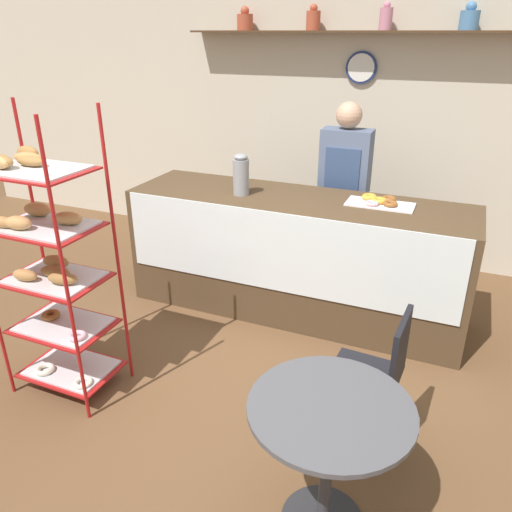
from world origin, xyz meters
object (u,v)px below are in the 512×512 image
cafe_table (329,437)px  donut_tray_counter (380,202)px  pastry_rack (48,260)px  cafe_chair (380,369)px  coffee_carafe (241,175)px  person_worker (344,189)px

cafe_table → donut_tray_counter: donut_tray_counter is taller
pastry_rack → cafe_chair: (2.04, 0.25, -0.40)m
cafe_table → cafe_chair: bearing=78.8°
pastry_rack → cafe_table: size_ratio=2.50×
cafe_chair → donut_tray_counter: bearing=-164.3°
cafe_table → pastry_rack: bearing=169.2°
pastry_rack → coffee_carafe: 1.65m
person_worker → cafe_table: (0.60, -2.59, -0.38)m
pastry_rack → cafe_table: 1.99m
cafe_chair → coffee_carafe: (-1.41, 1.25, 0.63)m
pastry_rack → person_worker: bearing=59.4°
cafe_chair → pastry_rack: bearing=-79.4°
cafe_table → cafe_chair: cafe_chair is taller
cafe_chair → person_worker: bearing=-156.4°
cafe_chair → coffee_carafe: 1.99m
pastry_rack → person_worker: 2.59m
cafe_table → donut_tray_counter: 2.12m
cafe_chair → donut_tray_counter: size_ratio=1.72×
person_worker → cafe_table: bearing=-77.0°
donut_tray_counter → coffee_carafe: bearing=-170.6°
pastry_rack → person_worker: size_ratio=1.10×
cafe_table → donut_tray_counter: (-0.19, 2.05, 0.48)m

